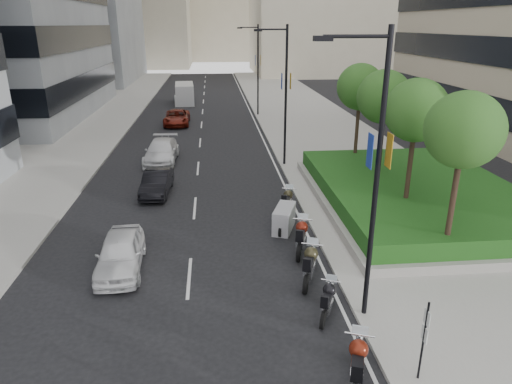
{
  "coord_description": "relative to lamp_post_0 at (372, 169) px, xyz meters",
  "views": [
    {
      "loc": [
        -0.41,
        -11.22,
        9.0
      ],
      "look_at": [
        1.39,
        7.67,
        2.0
      ],
      "focal_mm": 32.0,
      "sensor_mm": 36.0,
      "label": 1
    }
  ],
  "objects": [
    {
      "name": "tree_2",
      "position": [
        4.36,
        11.0,
        0.36
      ],
      "size": [
        2.8,
        2.8,
        6.3
      ],
      "color": "#332319",
      "rests_on": "planter"
    },
    {
      "name": "car_c",
      "position": [
        -8.16,
        18.76,
        -4.32
      ],
      "size": [
        2.27,
        5.21,
        1.49
      ],
      "primitive_type": "imported",
      "rotation": [
        0.0,
        0.0,
        -0.03
      ],
      "color": "silver",
      "rests_on": "ground"
    },
    {
      "name": "hedge",
      "position": [
        5.86,
        9.0,
        -4.12
      ],
      "size": [
        9.4,
        13.4,
        0.8
      ],
      "primitive_type": "cube",
      "color": "#1C4313",
      "rests_on": "planter"
    },
    {
      "name": "tree_1",
      "position": [
        4.36,
        7.0,
        0.36
      ],
      "size": [
        2.8,
        2.8,
        6.3
      ],
      "color": "#332319",
      "rests_on": "planter"
    },
    {
      "name": "motorcycle_6",
      "position": [
        -0.95,
        8.96,
        -4.47
      ],
      "size": [
        1.0,
        2.14,
        1.12
      ],
      "rotation": [
        0.0,
        0.0,
        1.21
      ],
      "color": "black",
      "rests_on": "ground"
    },
    {
      "name": "motorcycle_4",
      "position": [
        -1.04,
        4.76,
        -4.41
      ],
      "size": [
        0.98,
        2.4,
        1.22
      ],
      "rotation": [
        0.0,
        0.0,
        1.29
      ],
      "color": "black",
      "rests_on": "ground"
    },
    {
      "name": "car_d",
      "position": [
        -7.95,
        31.24,
        -4.37
      ],
      "size": [
        2.31,
        5.0,
        1.39
      ],
      "primitive_type": "imported",
      "rotation": [
        0.0,
        0.0,
        0.0
      ],
      "color": "maroon",
      "rests_on": "ground"
    },
    {
      "name": "motorcycle_2",
      "position": [
        -1.01,
        0.23,
        -4.52
      ],
      "size": [
        1.0,
        1.9,
        1.01
      ],
      "rotation": [
        0.0,
        0.0,
        1.15
      ],
      "color": "black",
      "rests_on": "ground"
    },
    {
      "name": "tree_0",
      "position": [
        4.36,
        3.0,
        0.36
      ],
      "size": [
        2.8,
        2.8,
        6.3
      ],
      "color": "#332319",
      "rests_on": "planter"
    },
    {
      "name": "delivery_van",
      "position": [
        -7.83,
        43.62,
        -3.98
      ],
      "size": [
        2.43,
        5.64,
        2.32
      ],
      "rotation": [
        0.0,
        0.0,
        0.06
      ],
      "color": "silver",
      "rests_on": "ground"
    },
    {
      "name": "motorcycle_5",
      "position": [
        -1.43,
        6.86,
        -4.5
      ],
      "size": [
        1.34,
        2.01,
        1.13
      ],
      "rotation": [
        0.0,
        0.0,
        1.22
      ],
      "color": "black",
      "rests_on": "ground"
    },
    {
      "name": "sidewalk_right",
      "position": [
        4.86,
        29.0,
        -4.99
      ],
      "size": [
        10.0,
        100.0,
        0.15
      ],
      "primitive_type": "cube",
      "color": "#9E9B93",
      "rests_on": "ground"
    },
    {
      "name": "sidewalk_left",
      "position": [
        -16.14,
        29.0,
        -4.99
      ],
      "size": [
        8.0,
        100.0,
        0.15
      ],
      "primitive_type": "cube",
      "color": "#9E9B93",
      "rests_on": "ground"
    },
    {
      "name": "lane_centre",
      "position": [
        -5.64,
        29.0,
        -5.06
      ],
      "size": [
        0.12,
        100.0,
        0.01
      ],
      "primitive_type": "cube",
      "color": "silver",
      "rests_on": "ground"
    },
    {
      "name": "tree_3",
      "position": [
        4.36,
        15.0,
        0.36
      ],
      "size": [
        2.8,
        2.8,
        6.3
      ],
      "color": "#332319",
      "rests_on": "planter"
    },
    {
      "name": "planter",
      "position": [
        5.86,
        9.0,
        -4.72
      ],
      "size": [
        10.0,
        14.0,
        0.4
      ],
      "primitive_type": "cube",
      "color": "gray",
      "rests_on": "sidewalk_right"
    },
    {
      "name": "motorcycle_3",
      "position": [
        -1.16,
        2.42,
        -4.41
      ],
      "size": [
        1.08,
        2.36,
        1.23
      ],
      "rotation": [
        0.0,
        0.0,
        1.23
      ],
      "color": "black",
      "rests_on": "ground"
    },
    {
      "name": "lane_edge",
      "position": [
        -0.44,
        29.0,
        -5.06
      ],
      "size": [
        0.12,
        100.0,
        0.01
      ],
      "primitive_type": "cube",
      "color": "silver",
      "rests_on": "ground"
    },
    {
      "name": "car_b",
      "position": [
        -7.8,
        12.33,
        -4.41
      ],
      "size": [
        1.63,
        4.07,
        1.32
      ],
      "primitive_type": "imported",
      "rotation": [
        0.0,
        0.0,
        -0.06
      ],
      "color": "black",
      "rests_on": "ground"
    },
    {
      "name": "lamp_post_2",
      "position": [
        0.0,
        35.0,
        0.0
      ],
      "size": [
        2.34,
        0.45,
        9.0
      ],
      "color": "black",
      "rests_on": "ground"
    },
    {
      "name": "motorcycle_1",
      "position": [
        -1.0,
        -2.91,
        -4.42
      ],
      "size": [
        1.06,
        2.31,
        1.2
      ],
      "rotation": [
        0.0,
        0.0,
        1.22
      ],
      "color": "black",
      "rests_on": "ground"
    },
    {
      "name": "lamp_post_0",
      "position": [
        0.0,
        0.0,
        0.0
      ],
      "size": [
        2.34,
        0.45,
        9.0
      ],
      "color": "black",
      "rests_on": "ground"
    },
    {
      "name": "parking_sign",
      "position": [
        0.66,
        -3.0,
        -3.61
      ],
      "size": [
        0.06,
        0.32,
        2.5
      ],
      "color": "black",
      "rests_on": "ground"
    },
    {
      "name": "car_a",
      "position": [
        -8.28,
        3.88,
        -4.36
      ],
      "size": [
        1.87,
        4.22,
        1.41
      ],
      "primitive_type": "imported",
      "rotation": [
        0.0,
        0.0,
        0.05
      ],
      "color": "silver",
      "rests_on": "ground"
    },
    {
      "name": "lamp_post_1",
      "position": [
        0.0,
        17.0,
        0.0
      ],
      "size": [
        2.34,
        0.45,
        9.0
      ],
      "color": "black",
      "rests_on": "ground"
    },
    {
      "name": "ground",
      "position": [
        -4.14,
        -1.0,
        -5.07
      ],
      "size": [
        160.0,
        160.0,
        0.0
      ],
      "primitive_type": "plane",
      "color": "black",
      "rests_on": "ground"
    }
  ]
}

